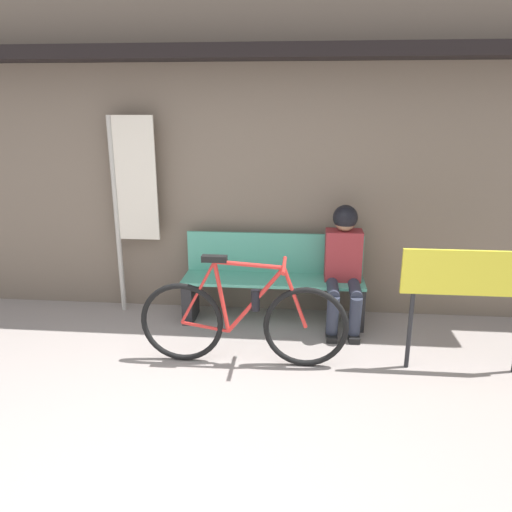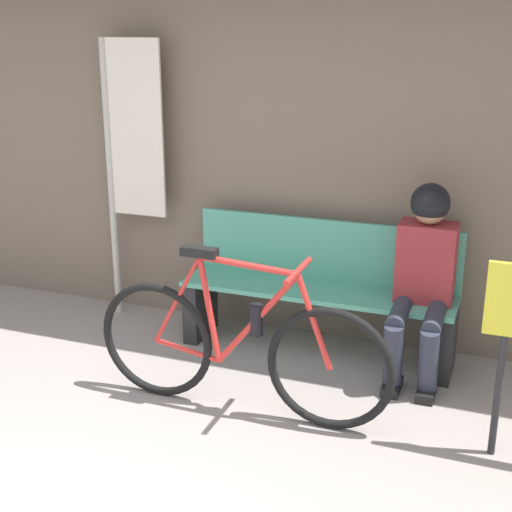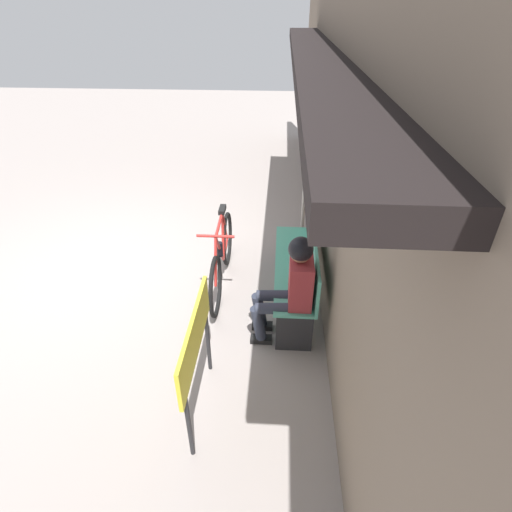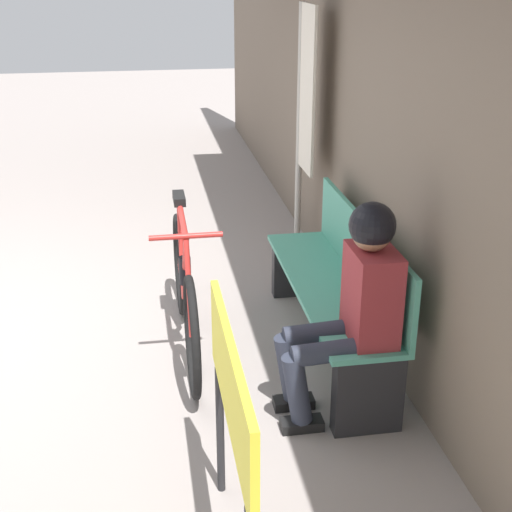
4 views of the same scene
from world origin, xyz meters
name	(u,v)px [view 4 (image 4 of 4)]	position (x,y,z in m)	size (l,w,h in m)	color
storefront_wall	(377,65)	(0.00, 2.63, 1.66)	(12.00, 0.56, 3.20)	#756656
park_bench_near	(337,290)	(0.44, 2.32, 0.41)	(1.74, 0.42, 0.85)	#51A88E
bicycle	(185,292)	(0.25, 1.42, 0.38)	(1.70, 0.40, 0.93)	black
person_seated	(354,298)	(1.10, 2.22, 0.68)	(0.34, 0.59, 1.18)	#2D3342
banner_pole	(305,107)	(-0.98, 2.43, 1.24)	(0.45, 0.05, 1.97)	#B7B2A8
signboard	(232,401)	(2.00, 1.48, 0.76)	(1.05, 0.04, 1.01)	#232326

